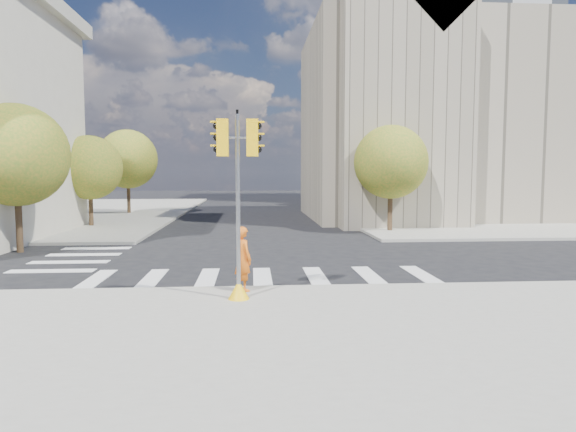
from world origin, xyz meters
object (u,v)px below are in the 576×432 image
object	(u,v)px
traffic_signal	(238,220)
photographer	(243,259)
lamp_near	(382,155)
lamp_far	(343,160)

from	to	relation	value
traffic_signal	photographer	bearing A→B (deg)	84.77
lamp_near	photographer	xyz separation A→B (m)	(-8.69, -18.60, -3.52)
lamp_near	lamp_far	xyz separation A→B (m)	(0.00, 14.00, 0.00)
traffic_signal	photographer	size ratio (longest dim) A/B	2.70
lamp_far	photographer	bearing A→B (deg)	-104.93
lamp_far	photographer	distance (m)	33.92
lamp_near	photographer	world-z (taller)	lamp_near
lamp_far	traffic_signal	world-z (taller)	lamp_far
lamp_near	traffic_signal	world-z (taller)	lamp_near
lamp_near	photographer	bearing A→B (deg)	-115.05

